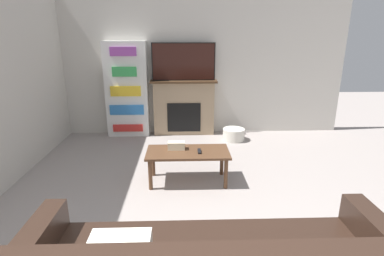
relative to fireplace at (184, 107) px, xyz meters
The scene contains 8 objects.
wall_back 0.85m from the fireplace, 41.37° to the left, with size 5.81×0.06×2.70m.
fireplace is the anchor object (origin of this frame).
tv 0.86m from the fireplace, 90.00° to the right, with size 1.16×0.03×0.69m.
coffee_table 2.04m from the fireplace, 89.03° to the right, with size 1.07×0.51×0.43m.
tissue_box 1.96m from the fireplace, 93.36° to the right, with size 0.22×0.12×0.10m.
remote_control 2.08m from the fireplace, 85.01° to the right, with size 0.04×0.15×0.02m.
bookshelf 1.12m from the fireplace, behind, with size 0.78×0.29×1.77m.
storage_basket 1.09m from the fireplace, 24.05° to the right, with size 0.40×0.40×0.22m.
Camera 1 is at (-0.20, -0.96, 1.86)m, focal length 28.00 mm.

